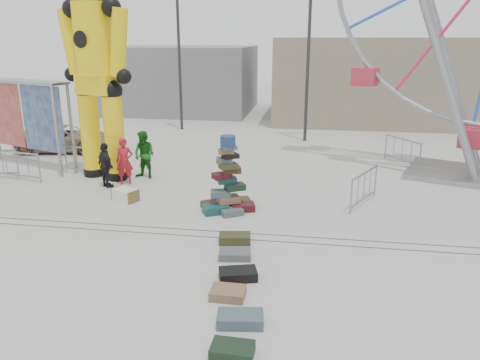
% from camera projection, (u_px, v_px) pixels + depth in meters
% --- Properties ---
extents(ground, '(90.00, 90.00, 0.00)m').
position_uv_depth(ground, '(174.00, 245.00, 11.90)').
color(ground, '#9E9E99').
rests_on(ground, ground).
extents(track_line_near, '(40.00, 0.04, 0.01)m').
position_uv_depth(track_line_near, '(180.00, 235.00, 12.46)').
color(track_line_near, '#47443F').
rests_on(track_line_near, ground).
extents(track_line_far, '(40.00, 0.04, 0.01)m').
position_uv_depth(track_line_far, '(184.00, 229.00, 12.84)').
color(track_line_far, '#47443F').
rests_on(track_line_far, ground).
extents(building_right, '(12.00, 8.00, 5.00)m').
position_uv_depth(building_right, '(374.00, 80.00, 29.00)').
color(building_right, gray).
rests_on(building_right, ground).
extents(building_left, '(10.00, 8.00, 4.40)m').
position_uv_depth(building_left, '(180.00, 79.00, 32.90)').
color(building_left, gray).
rests_on(building_left, ground).
extents(lamp_post_right, '(1.41, 0.25, 8.00)m').
position_uv_depth(lamp_post_right, '(310.00, 49.00, 22.39)').
color(lamp_post_right, '#2D2D30').
rests_on(lamp_post_right, ground).
extents(lamp_post_left, '(1.41, 0.25, 8.00)m').
position_uv_depth(lamp_post_left, '(181.00, 48.00, 25.31)').
color(lamp_post_left, '#2D2D30').
rests_on(lamp_post_left, ground).
extents(suitcase_tower, '(1.76, 1.54, 2.31)m').
position_uv_depth(suitcase_tower, '(228.00, 189.00, 14.13)').
color(suitcase_tower, '#184948').
rests_on(suitcase_tower, ground).
extents(crash_test_dummy, '(3.00, 1.34, 7.55)m').
position_uv_depth(crash_test_dummy, '(97.00, 69.00, 16.41)').
color(crash_test_dummy, black).
rests_on(crash_test_dummy, ground).
extents(banner_scaffold, '(4.79, 2.38, 3.48)m').
position_uv_depth(banner_scaffold, '(20.00, 102.00, 18.18)').
color(banner_scaffold, gray).
rests_on(banner_scaffold, ground).
extents(steamer_trunk, '(0.94, 0.78, 0.38)m').
position_uv_depth(steamer_trunk, '(125.00, 195.00, 15.04)').
color(steamer_trunk, silver).
rests_on(steamer_trunk, ground).
extents(row_case_0, '(0.86, 0.58, 0.23)m').
position_uv_depth(row_case_0, '(235.00, 238.00, 11.99)').
color(row_case_0, '#393A1D').
rests_on(row_case_0, ground).
extents(row_case_1, '(0.82, 0.57, 0.19)m').
position_uv_depth(row_case_1, '(235.00, 254.00, 11.16)').
color(row_case_1, '#55585C').
rests_on(row_case_1, ground).
extents(row_case_2, '(0.92, 0.68, 0.22)m').
position_uv_depth(row_case_2, '(238.00, 274.00, 10.19)').
color(row_case_2, black).
rests_on(row_case_2, ground).
extents(row_case_3, '(0.70, 0.54, 0.19)m').
position_uv_depth(row_case_3, '(228.00, 293.00, 9.48)').
color(row_case_3, '#865E44').
rests_on(row_case_3, ground).
extents(row_case_4, '(0.91, 0.59, 0.22)m').
position_uv_depth(row_case_4, '(240.00, 319.00, 8.58)').
color(row_case_4, '#445B61').
rests_on(row_case_4, ground).
extents(row_case_5, '(0.73, 0.49, 0.20)m').
position_uv_depth(row_case_5, '(232.00, 350.00, 7.74)').
color(row_case_5, black).
rests_on(row_case_5, ground).
extents(barricade_dummy_b, '(1.99, 0.46, 1.10)m').
position_uv_depth(barricade_dummy_b, '(17.00, 166.00, 17.08)').
color(barricade_dummy_b, gray).
rests_on(barricade_dummy_b, ground).
extents(barricade_dummy_c, '(2.00, 0.34, 1.10)m').
position_uv_depth(barricade_dummy_c, '(89.00, 161.00, 17.73)').
color(barricade_dummy_c, gray).
rests_on(barricade_dummy_c, ground).
extents(barricade_wheel_front, '(0.99, 1.83, 1.10)m').
position_uv_depth(barricade_wheel_front, '(364.00, 188.00, 14.55)').
color(barricade_wheel_front, gray).
rests_on(barricade_wheel_front, ground).
extents(barricade_wheel_back, '(1.16, 1.74, 1.10)m').
position_uv_depth(barricade_wheel_back, '(402.00, 151.00, 19.23)').
color(barricade_wheel_back, gray).
rests_on(barricade_wheel_back, ground).
extents(pedestrian_red, '(0.70, 0.56, 1.66)m').
position_uv_depth(pedestrian_red, '(125.00, 161.00, 16.57)').
color(pedestrian_red, '#AB1826').
rests_on(pedestrian_red, ground).
extents(pedestrian_green, '(1.02, 0.90, 1.77)m').
position_uv_depth(pedestrian_green, '(144.00, 155.00, 17.25)').
color(pedestrian_green, '#165A17').
rests_on(pedestrian_green, ground).
extents(pedestrian_black, '(0.97, 0.88, 1.58)m').
position_uv_depth(pedestrian_black, '(106.00, 165.00, 16.21)').
color(pedestrian_black, black).
rests_on(pedestrian_black, ground).
extents(parked_suv, '(4.55, 2.68, 1.19)m').
position_uv_depth(parked_suv, '(64.00, 138.00, 21.45)').
color(parked_suv, '#91815D').
rests_on(parked_suv, ground).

